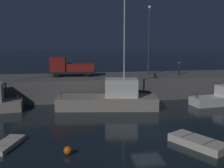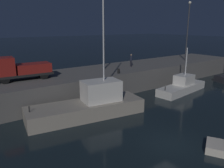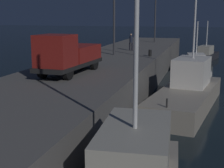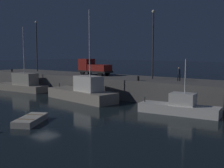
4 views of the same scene
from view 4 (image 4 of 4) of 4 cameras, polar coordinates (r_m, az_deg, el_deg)
The scene contains 12 objects.
ground_plane at distance 30.80m, azimuth -13.23°, elevation -5.51°, with size 320.00×320.00×0.00m, color black.
pier_quay at distance 41.23m, azimuth 2.39°, elevation -0.47°, with size 56.75×7.48×2.66m.
fishing_trawler_red at distance 29.83m, azimuth 13.24°, elevation -4.45°, with size 8.28×3.17×5.55m.
fishing_boat_blue at distance 48.29m, azimuth -17.31°, elevation -0.08°, with size 9.99×3.47×10.14m.
fishing_boat_white at distance 37.30m, azimuth -5.81°, elevation -1.63°, with size 11.11×4.80×11.36m.
rowboat_white_mid at distance 26.60m, azimuth -15.80°, elevation -6.88°, with size 3.45×4.41×0.58m.
lamp_post_west at distance 55.19m, azimuth -14.71°, elevation 7.95°, with size 0.44×0.44×9.18m.
lamp_post_east at distance 38.89m, azimuth 8.12°, elevation 8.72°, with size 0.44×0.44×9.06m.
utility_truck at distance 44.97m, azimuth -3.73°, elevation 3.32°, with size 6.05×2.29×2.48m.
dockworker at distance 36.54m, azimuth 13.11°, elevation 2.11°, with size 0.42×0.42×1.71m.
bollard_west at distance 36.23m, azimuth 5.22°, elevation 1.12°, with size 0.28×0.28×0.57m, color black.
bollard_central at distance 55.03m, azimuth -19.21°, elevation 2.56°, with size 0.28×0.28×0.48m, color black.
Camera 4 is at (23.27, -19.17, 6.28)m, focal length 46.19 mm.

